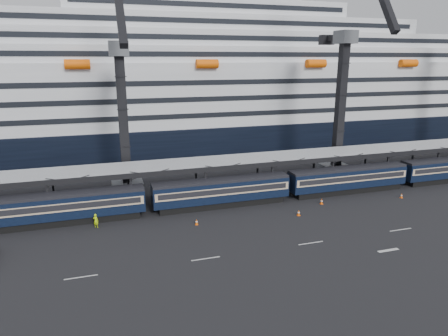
% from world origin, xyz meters
% --- Properties ---
extents(ground, '(260.00, 260.00, 0.00)m').
position_xyz_m(ground, '(0.00, 0.00, 0.00)').
color(ground, black).
rests_on(ground, ground).
extents(lane_markings, '(111.00, 4.27, 0.02)m').
position_xyz_m(lane_markings, '(8.15, -5.23, 0.01)').
color(lane_markings, beige).
rests_on(lane_markings, ground).
extents(train, '(133.05, 3.00, 4.05)m').
position_xyz_m(train, '(-4.65, 10.00, 2.20)').
color(train, black).
rests_on(train, ground).
extents(canopy, '(130.00, 6.25, 5.53)m').
position_xyz_m(canopy, '(0.00, 14.00, 5.25)').
color(canopy, '#95989D').
rests_on(canopy, ground).
extents(cruise_ship, '(214.09, 28.84, 34.00)m').
position_xyz_m(cruise_ship, '(-1.08, 45.99, 12.34)').
color(cruise_ship, black).
rests_on(cruise_ship, ground).
extents(crane_dark_near, '(4.50, 17.75, 35.08)m').
position_xyz_m(crane_dark_near, '(-20.00, 18.59, 11.93)').
color(crane_dark_near, '#4C4F54').
rests_on(crane_dark_near, ground).
extents(crane_dark_mid, '(4.50, 18.24, 39.64)m').
position_xyz_m(crane_dark_mid, '(15.00, 17.59, 13.36)').
color(crane_dark_mid, '#4C4F54').
rests_on(crane_dark_mid, ground).
extents(worker, '(0.76, 0.68, 1.75)m').
position_xyz_m(worker, '(-24.60, 7.50, 0.88)').
color(worker, '#C7F70D').
rests_on(worker, ground).
extents(traffic_cone_c, '(0.37, 0.37, 0.74)m').
position_xyz_m(traffic_cone_c, '(-12.84, 4.73, 0.36)').
color(traffic_cone_c, '#FF5F08').
rests_on(traffic_cone_c, ground).
extents(traffic_cone_d, '(0.41, 0.41, 0.81)m').
position_xyz_m(traffic_cone_d, '(5.59, 6.56, 0.40)').
color(traffic_cone_d, '#FF5F08').
rests_on(traffic_cone_d, ground).
extents(traffic_cone_e, '(0.40, 0.40, 0.80)m').
position_xyz_m(traffic_cone_e, '(0.51, 3.67, 0.40)').
color(traffic_cone_e, '#FF5F08').
rests_on(traffic_cone_e, ground).
extents(traffic_cone_f, '(0.35, 0.35, 0.71)m').
position_xyz_m(traffic_cone_f, '(18.08, 5.33, 0.35)').
color(traffic_cone_f, '#FF5F08').
rests_on(traffic_cone_f, ground).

